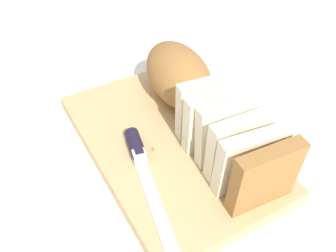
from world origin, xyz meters
TOP-DOWN VIEW (x-y plane):
  - ground_plane at (0.00, 0.00)m, footprint 3.00×3.00m
  - cutting_board at (0.00, 0.00)m, footprint 0.43×0.28m
  - bread_loaf at (-0.02, 0.07)m, footprint 0.39×0.13m
  - bread_knife at (0.03, -0.07)m, footprint 0.27×0.06m
  - crumb_near_knife at (-0.00, 0.05)m, footprint 0.00×0.00m
  - crumb_near_loaf at (0.02, -0.03)m, footprint 0.01×0.01m

SIDE VIEW (x-z plane):
  - ground_plane at x=0.00m, z-range 0.00..0.00m
  - cutting_board at x=0.00m, z-range 0.00..0.03m
  - crumb_near_knife at x=0.00m, z-range 0.03..0.03m
  - crumb_near_loaf at x=0.02m, z-range 0.03..0.03m
  - bread_knife at x=0.03m, z-range 0.02..0.05m
  - bread_loaf at x=-0.02m, z-range 0.03..0.13m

